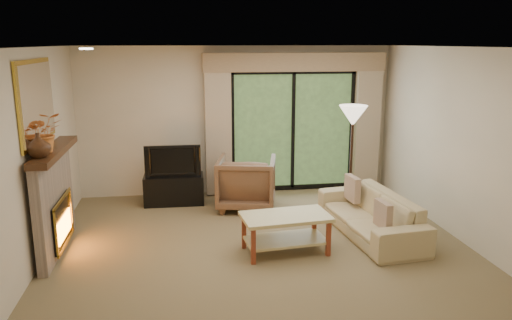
{
  "coord_description": "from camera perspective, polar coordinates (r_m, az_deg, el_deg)",
  "views": [
    {
      "loc": [
        -1.0,
        -6.2,
        2.66
      ],
      "look_at": [
        0.0,
        0.3,
        1.1
      ],
      "focal_mm": 35.0,
      "sensor_mm": 36.0,
      "label": 1
    }
  ],
  "objects": [
    {
      "name": "wall_right",
      "position": [
        7.37,
        22.03,
        1.73
      ],
      "size": [
        0.0,
        5.0,
        5.0
      ],
      "primitive_type": "plane",
      "rotation": [
        1.57,
        0.0,
        -1.57
      ],
      "color": "beige",
      "rests_on": "ground"
    },
    {
      "name": "floor_lamp",
      "position": [
        8.18,
        10.83,
        0.27
      ],
      "size": [
        0.51,
        0.51,
        1.69
      ],
      "primitive_type": null,
      "rotation": [
        0.0,
        0.0,
        -0.14
      ],
      "color": "beige",
      "rests_on": "floor"
    },
    {
      "name": "wall_front",
      "position": [
        4.07,
        6.04,
        -6.29
      ],
      "size": [
        5.0,
        0.0,
        5.0
      ],
      "primitive_type": "plane",
      "rotation": [
        -1.57,
        0.0,
        0.0
      ],
      "color": "beige",
      "rests_on": "ground"
    },
    {
      "name": "wall_left",
      "position": [
        6.58,
        -23.95,
        0.26
      ],
      "size": [
        0.0,
        5.0,
        5.0
      ],
      "primitive_type": "plane",
      "rotation": [
        1.57,
        0.0,
        1.57
      ],
      "color": "beige",
      "rests_on": "ground"
    },
    {
      "name": "mirror",
      "position": [
        6.66,
        -23.75,
        6.11
      ],
      "size": [
        0.07,
        1.45,
        1.02
      ],
      "primitive_type": null,
      "color": "gold",
      "rests_on": "wall_left"
    },
    {
      "name": "tv",
      "position": [
        8.37,
        -9.48,
        0.01
      ],
      "size": [
        0.92,
        0.14,
        0.53
      ],
      "primitive_type": "imported",
      "rotation": [
        0.0,
        0.0,
        -0.02
      ],
      "color": "black",
      "rests_on": "media_console"
    },
    {
      "name": "vase",
      "position": [
        6.21,
        -23.61,
        1.56
      ],
      "size": [
        0.3,
        0.3,
        0.28
      ],
      "primitive_type": "imported",
      "rotation": [
        0.0,
        0.0,
        0.11
      ],
      "color": "#3A2112",
      "rests_on": "fireplace"
    },
    {
      "name": "pillow_far",
      "position": [
        7.68,
        10.96,
        -3.21
      ],
      "size": [
        0.13,
        0.39,
        0.38
      ],
      "primitive_type": "cube",
      "rotation": [
        0.0,
        0.0,
        0.09
      ],
      "color": "brown",
      "rests_on": "sofa"
    },
    {
      "name": "pillow_near",
      "position": [
        6.65,
        14.31,
        -6.07
      ],
      "size": [
        0.12,
        0.35,
        0.35
      ],
      "primitive_type": "cube",
      "rotation": [
        0.0,
        0.0,
        0.09
      ],
      "color": "brown",
      "rests_on": "sofa"
    },
    {
      "name": "sofa",
      "position": [
        7.25,
        12.93,
        -6.05
      ],
      "size": [
        0.98,
        2.09,
        0.59
      ],
      "primitive_type": "imported",
      "rotation": [
        0.0,
        0.0,
        -1.48
      ],
      "color": "tan",
      "rests_on": "floor"
    },
    {
      "name": "coffee_table",
      "position": [
        6.51,
        3.38,
        -8.38
      ],
      "size": [
        1.17,
        0.73,
        0.5
      ],
      "primitive_type": null,
      "rotation": [
        0.0,
        0.0,
        0.1
      ],
      "color": "tan",
      "rests_on": "floor"
    },
    {
      "name": "wall_back",
      "position": [
        8.86,
        -2.17,
        4.51
      ],
      "size": [
        5.0,
        0.0,
        5.0
      ],
      "primitive_type": "plane",
      "rotation": [
        1.57,
        0.0,
        0.0
      ],
      "color": "beige",
      "rests_on": "ground"
    },
    {
      "name": "floor",
      "position": [
        6.82,
        0.39,
        -9.61
      ],
      "size": [
        5.5,
        5.5,
        0.0
      ],
      "primitive_type": "plane",
      "color": "olive",
      "rests_on": "ground"
    },
    {
      "name": "media_console",
      "position": [
        8.5,
        -9.34,
        -3.33
      ],
      "size": [
        0.99,
        0.46,
        0.49
      ],
      "primitive_type": "cube",
      "rotation": [
        0.0,
        0.0,
        -0.02
      ],
      "color": "black",
      "rests_on": "floor"
    },
    {
      "name": "curtain_left",
      "position": [
        8.69,
        -4.34,
        3.64
      ],
      "size": [
        0.45,
        0.18,
        2.35
      ],
      "primitive_type": "cube",
      "color": "tan",
      "rests_on": "floor"
    },
    {
      "name": "curtain_right",
      "position": [
        9.29,
        12.55,
        3.99
      ],
      "size": [
        0.45,
        0.18,
        2.35
      ],
      "primitive_type": "cube",
      "color": "tan",
      "rests_on": "floor"
    },
    {
      "name": "sliding_door",
      "position": [
        9.01,
        4.22,
        3.35
      ],
      "size": [
        2.26,
        0.1,
        2.16
      ],
      "primitive_type": null,
      "color": "black",
      "rests_on": "floor"
    },
    {
      "name": "cornice",
      "position": [
        8.8,
        4.49,
        11.1
      ],
      "size": [
        3.2,
        0.24,
        0.32
      ],
      "primitive_type": "cube",
      "color": "#997B5B",
      "rests_on": "wall_back"
    },
    {
      "name": "branches",
      "position": [
        6.44,
        -23.12,
        2.91
      ],
      "size": [
        0.54,
        0.5,
        0.48
      ],
      "primitive_type": "imported",
      "rotation": [
        0.0,
        0.0,
        0.34
      ],
      "color": "#CC7233",
      "rests_on": "fireplace"
    },
    {
      "name": "armchair",
      "position": [
        8.13,
        -1.09,
        -2.59
      ],
      "size": [
        1.09,
        1.11,
        0.85
      ],
      "primitive_type": "imported",
      "rotation": [
        0.0,
        0.0,
        2.92
      ],
      "color": "brown",
      "rests_on": "floor"
    },
    {
      "name": "fireplace",
      "position": [
        6.89,
        -22.09,
        -4.32
      ],
      "size": [
        0.24,
        1.7,
        1.37
      ],
      "primitive_type": null,
      "color": "gray",
      "rests_on": "floor"
    },
    {
      "name": "ceiling",
      "position": [
        6.28,
        0.43,
        12.8
      ],
      "size": [
        5.5,
        5.5,
        0.0
      ],
      "primitive_type": "plane",
      "rotation": [
        3.14,
        0.0,
        0.0
      ],
      "color": "white",
      "rests_on": "ground"
    }
  ]
}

